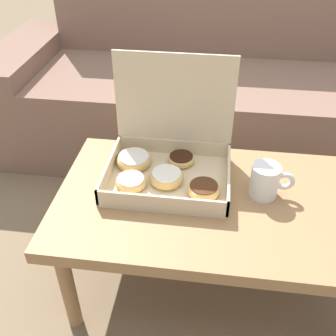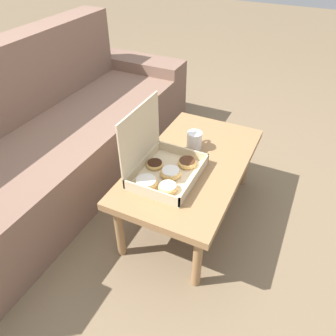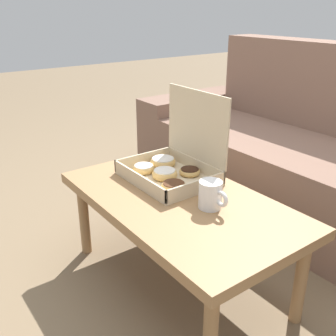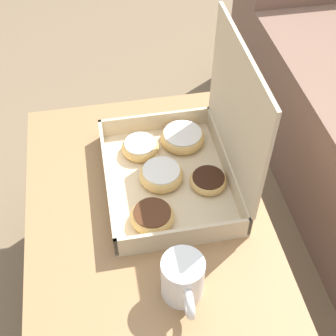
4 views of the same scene
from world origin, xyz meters
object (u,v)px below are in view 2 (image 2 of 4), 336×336
(couch, at_px, (58,136))
(coffee_table, at_px, (192,168))
(pastry_box, at_px, (161,166))
(coffee_mug, at_px, (195,140))

(couch, xyz_separation_m, coffee_table, (0.00, -0.93, 0.05))
(couch, relative_size, coffee_table, 2.29)
(coffee_table, relative_size, pastry_box, 2.57)
(coffee_table, bearing_deg, pastry_box, 150.79)
(pastry_box, distance_m, coffee_mug, 0.31)
(couch, height_order, pastry_box, couch)
(couch, bearing_deg, pastry_box, -101.60)
(pastry_box, relative_size, coffee_mug, 2.93)
(coffee_table, bearing_deg, couch, 90.00)
(coffee_mug, bearing_deg, coffee_table, -162.94)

